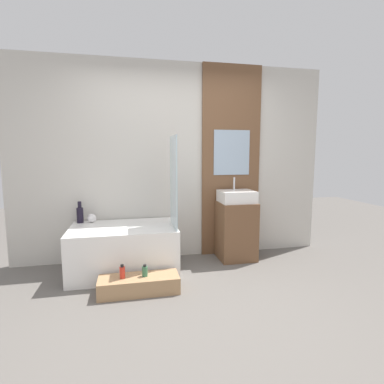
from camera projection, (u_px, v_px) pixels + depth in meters
The scene contains 12 objects.
ground_plane at pixel (203, 314), 2.66m from camera, with size 12.00×12.00×0.00m, color #605B56.
wall_tiled_back at pixel (174, 162), 4.03m from camera, with size 4.20×0.06×2.60m, color beige.
wall_wood_accent at pixel (231, 161), 4.14m from camera, with size 0.83×0.04×2.60m.
bathtub at pixel (124, 249), 3.58m from camera, with size 1.23×0.80×0.56m.
glass_shower_screen at pixel (174, 182), 3.46m from camera, with size 0.01×0.48×1.06m, color silver.
wooden_step_bench at pixel (139, 285), 3.06m from camera, with size 0.82×0.29×0.17m, color #A87F56.
vanity_cabinet at pixel (236, 230), 4.02m from camera, with size 0.47×0.45×0.77m, color brown.
sink at pixel (237, 196), 3.96m from camera, with size 0.45×0.38×0.33m.
vase_tall_dark at pixel (80, 214), 3.72m from camera, with size 0.08×0.08×0.27m.
vase_round_light at pixel (92, 218), 3.74m from camera, with size 0.11×0.11×0.11m, color white.
bottle_soap_primary at pixel (122, 272), 3.01m from camera, with size 0.05×0.05×0.14m.
bottle_soap_secondary at pixel (145, 271), 3.06m from camera, with size 0.06×0.06×0.12m.
Camera 1 is at (-0.62, -2.42, 1.43)m, focal length 28.00 mm.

